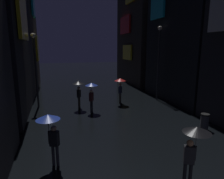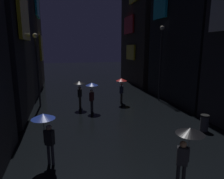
# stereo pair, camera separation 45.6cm
# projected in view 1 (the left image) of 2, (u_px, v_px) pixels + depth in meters

# --- Properties ---
(building_right_far) EXTENTS (4.25, 8.42, 13.39)m
(building_right_far) POSITION_uv_depth(u_px,v_px,m) (142.00, 30.00, 25.53)
(building_right_far) COLOR #2D2826
(building_right_far) RESTS_ON ground
(pedestrian_midstreet_centre_black) EXTENTS (0.90, 0.90, 2.12)m
(pedestrian_midstreet_centre_black) POSITION_uv_depth(u_px,v_px,m) (194.00, 140.00, 6.39)
(pedestrian_midstreet_centre_black) COLOR black
(pedestrian_midstreet_centre_black) RESTS_ON ground
(pedestrian_near_crossing_black) EXTENTS (0.90, 0.90, 2.12)m
(pedestrian_near_crossing_black) POSITION_uv_depth(u_px,v_px,m) (78.00, 87.00, 14.95)
(pedestrian_near_crossing_black) COLOR #38332D
(pedestrian_near_crossing_black) RESTS_ON ground
(pedestrian_midstreet_left_red) EXTENTS (0.90, 0.90, 2.12)m
(pedestrian_midstreet_left_red) POSITION_uv_depth(u_px,v_px,m) (120.00, 84.00, 16.28)
(pedestrian_midstreet_left_red) COLOR #38332D
(pedestrian_midstreet_left_red) RESTS_ON ground
(pedestrian_foreground_right_blue) EXTENTS (0.90, 0.90, 2.12)m
(pedestrian_foreground_right_blue) POSITION_uv_depth(u_px,v_px,m) (50.00, 126.00, 7.54)
(pedestrian_foreground_right_blue) COLOR #2D2D38
(pedestrian_foreground_right_blue) RESTS_ON ground
(pedestrian_far_right_blue) EXTENTS (0.90, 0.90, 2.12)m
(pedestrian_far_right_blue) POSITION_uv_depth(u_px,v_px,m) (91.00, 89.00, 14.15)
(pedestrian_far_right_blue) COLOR #2D2D38
(pedestrian_far_right_blue) RESTS_ON ground
(streetlamp_left_far) EXTENTS (0.36, 0.36, 5.61)m
(streetlamp_left_far) POSITION_uv_depth(u_px,v_px,m) (35.00, 62.00, 15.01)
(streetlamp_left_far) COLOR #2D2D33
(streetlamp_left_far) RESTS_ON ground
(streetlamp_right_far) EXTENTS (0.36, 0.36, 6.32)m
(streetlamp_right_far) POSITION_uv_depth(u_px,v_px,m) (159.00, 56.00, 17.04)
(streetlamp_right_far) COLOR #2D2D33
(streetlamp_right_far) RESTS_ON ground
(trash_bin) EXTENTS (0.46, 0.46, 0.93)m
(trash_bin) POSITION_uv_depth(u_px,v_px,m) (204.00, 122.00, 11.24)
(trash_bin) COLOR #3F3F47
(trash_bin) RESTS_ON ground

